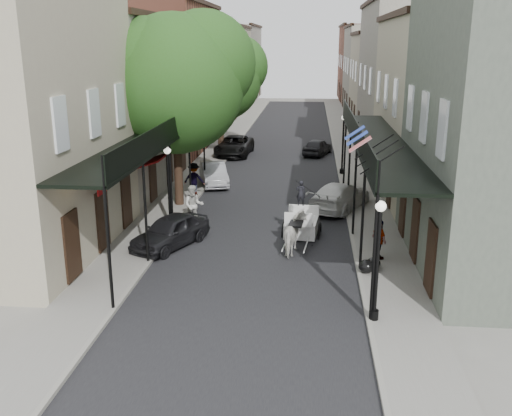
% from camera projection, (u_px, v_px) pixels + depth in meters
% --- Properties ---
extents(ground, '(140.00, 140.00, 0.00)m').
position_uv_depth(ground, '(246.00, 290.00, 19.53)').
color(ground, gray).
rests_on(ground, ground).
extents(road, '(8.00, 90.00, 0.01)m').
position_uv_depth(road, '(279.00, 167.00, 38.64)').
color(road, black).
rests_on(road, ground).
extents(sidewalk_left, '(2.20, 90.00, 0.12)m').
position_uv_depth(sidewalk_left, '(207.00, 165.00, 39.09)').
color(sidewalk_left, gray).
rests_on(sidewalk_left, ground).
extents(sidewalk_right, '(2.20, 90.00, 0.12)m').
position_uv_depth(sidewalk_right, '(354.00, 168.00, 38.17)').
color(sidewalk_right, gray).
rests_on(sidewalk_right, ground).
extents(building_row_left, '(5.00, 80.00, 10.50)m').
position_uv_depth(building_row_left, '(184.00, 79.00, 47.52)').
color(building_row_left, '#A59E84').
rests_on(building_row_left, ground).
extents(building_row_right, '(5.00, 80.00, 10.50)m').
position_uv_depth(building_row_right, '(393.00, 80.00, 45.95)').
color(building_row_right, gray).
rests_on(building_row_right, ground).
extents(gallery_left, '(2.20, 18.05, 4.88)m').
position_uv_depth(gallery_left, '(157.00, 138.00, 25.51)').
color(gallery_left, black).
rests_on(gallery_left, sidewalk_left).
extents(gallery_right, '(2.20, 18.05, 4.88)m').
position_uv_depth(gallery_right, '(374.00, 141.00, 24.63)').
color(gallery_right, black).
rests_on(gallery_right, sidewalk_right).
extents(tree_near, '(7.31, 6.80, 9.63)m').
position_uv_depth(tree_near, '(184.00, 78.00, 27.83)').
color(tree_near, '#382619').
rests_on(tree_near, sidewalk_left).
extents(tree_far, '(6.45, 6.00, 8.61)m').
position_uv_depth(tree_far, '(225.00, 76.00, 41.40)').
color(tree_far, '#382619').
rests_on(tree_far, sidewalk_left).
extents(lamppost_right_near, '(0.32, 0.32, 3.71)m').
position_uv_depth(lamppost_right_near, '(377.00, 259.00, 16.67)').
color(lamppost_right_near, black).
rests_on(lamppost_right_near, sidewalk_right).
extents(lamppost_left, '(0.32, 0.32, 3.71)m').
position_uv_depth(lamppost_left, '(169.00, 187.00, 25.07)').
color(lamppost_left, black).
rests_on(lamppost_left, sidewalk_left).
extents(lamppost_right_far, '(0.32, 0.32, 3.71)m').
position_uv_depth(lamppost_right_far, '(343.00, 144.00, 35.78)').
color(lamppost_right_far, black).
rests_on(lamppost_right_far, sidewalk_right).
extents(horse, '(1.03, 1.94, 1.58)m').
position_uv_depth(horse, '(295.00, 234.00, 22.76)').
color(horse, silver).
rests_on(horse, ground).
extents(carriage, '(1.77, 2.45, 2.64)m').
position_uv_depth(carriage, '(303.00, 211.00, 25.01)').
color(carriage, black).
rests_on(carriage, ground).
extents(pedestrian_walking, '(1.06, 0.91, 1.90)m').
position_uv_depth(pedestrian_walking, '(194.00, 206.00, 26.17)').
color(pedestrian_walking, beige).
rests_on(pedestrian_walking, ground).
extents(pedestrian_sidewalk_left, '(1.19, 0.74, 1.77)m').
position_uv_depth(pedestrian_sidewalk_left, '(194.00, 179.00, 31.03)').
color(pedestrian_sidewalk_left, gray).
rests_on(pedestrian_sidewalk_left, sidewalk_left).
extents(pedestrian_sidewalk_right, '(0.72, 1.00, 1.57)m').
position_uv_depth(pedestrian_sidewalk_right, '(379.00, 239.00, 21.80)').
color(pedestrian_sidewalk_right, gray).
rests_on(pedestrian_sidewalk_right, sidewalk_right).
extents(car_left_near, '(3.08, 4.22, 1.33)m').
position_uv_depth(car_left_near, '(170.00, 231.00, 23.50)').
color(car_left_near, black).
rests_on(car_left_near, ground).
extents(car_left_mid, '(2.42, 4.18, 1.30)m').
position_uv_depth(car_left_mid, '(214.00, 174.00, 33.76)').
color(car_left_mid, '#A9A9AE').
rests_on(car_left_mid, ground).
extents(car_left_far, '(2.63, 5.30, 1.44)m').
position_uv_depth(car_left_far, '(234.00, 146.00, 42.60)').
color(car_left_far, black).
rests_on(car_left_far, ground).
extents(car_right_near, '(3.67, 5.05, 1.36)m').
position_uv_depth(car_right_near, '(340.00, 196.00, 28.80)').
color(car_right_near, silver).
rests_on(car_right_near, ground).
extents(car_right_far, '(2.52, 3.93, 1.25)m').
position_uv_depth(car_right_far, '(317.00, 147.00, 42.72)').
color(car_right_far, black).
rests_on(car_right_far, ground).
extents(trash_bags, '(0.84, 0.99, 0.49)m').
position_uv_depth(trash_bags, '(369.00, 265.00, 20.77)').
color(trash_bags, black).
rests_on(trash_bags, sidewalk_right).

